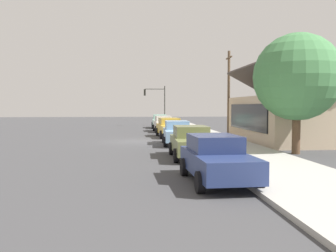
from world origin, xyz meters
TOP-DOWN VIEW (x-y plane):
  - ground_plane at (0.00, 0.00)m, footprint 120.00×120.00m
  - sidewalk_curb at (0.00, 5.60)m, footprint 60.00×4.20m
  - car_seafoam at (-15.97, 2.68)m, footprint 4.46×2.05m
  - car_ivory at (-9.84, 2.66)m, footprint 4.76×2.03m
  - car_mustard at (-3.57, 2.75)m, footprint 4.78×2.22m
  - car_skyblue at (2.51, 2.71)m, footprint 4.55×2.07m
  - car_olive at (8.82, 2.74)m, footprint 4.43×2.11m
  - car_navy at (14.60, 2.73)m, footprint 4.48×2.18m
  - storefront_building at (1.00, 11.98)m, footprint 11.18×8.27m
  - shade_tree at (7.82, 8.61)m, footprint 4.69×4.69m
  - traffic_light_main at (-20.32, 2.54)m, footprint 0.37×2.79m
  - utility_pole_wooden at (-5.16, 8.20)m, footprint 1.80×0.24m
  - fire_hydrant_red at (11.19, 4.20)m, footprint 0.22×0.22m

SIDE VIEW (x-z plane):
  - ground_plane at x=0.00m, z-range 0.00..0.00m
  - sidewalk_curb at x=0.00m, z-range 0.00..0.16m
  - fire_hydrant_red at x=11.19m, z-range 0.14..0.85m
  - car_seafoam at x=-15.97m, z-range 0.02..1.61m
  - car_skyblue at x=2.51m, z-range 0.02..1.61m
  - car_navy at x=14.60m, z-range 0.02..1.61m
  - car_ivory at x=-9.84m, z-range 0.02..1.61m
  - car_olive at x=8.82m, z-range 0.02..1.61m
  - car_mustard at x=-3.57m, z-range 0.02..1.61m
  - storefront_building at x=1.00m, z-range -0.97..4.58m
  - traffic_light_main at x=-20.32m, z-range 0.89..6.09m
  - utility_pole_wooden at x=-5.16m, z-range 0.18..7.68m
  - shade_tree at x=7.82m, z-range 0.89..7.40m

